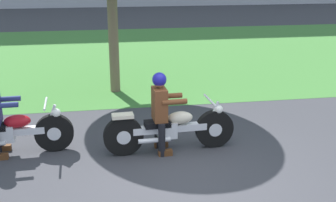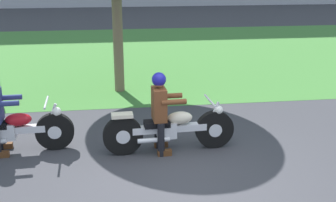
# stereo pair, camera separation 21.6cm
# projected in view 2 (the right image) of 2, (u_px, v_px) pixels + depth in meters

# --- Properties ---
(ground) EXTENTS (120.00, 120.00, 0.00)m
(ground) POSITION_uv_depth(u_px,v_px,m) (185.00, 177.00, 6.51)
(ground) COLOR #38383D
(grass_verge) EXTENTS (60.00, 12.00, 0.01)m
(grass_verge) POSITION_uv_depth(u_px,v_px,m) (140.00, 54.00, 15.32)
(grass_verge) COLOR #3D7533
(grass_verge) RESTS_ON ground
(motorcycle_lead) EXTENTS (2.30, 0.66, 0.90)m
(motorcycle_lead) POSITION_uv_depth(u_px,v_px,m) (170.00, 129.00, 7.29)
(motorcycle_lead) COLOR black
(motorcycle_lead) RESTS_ON ground
(rider_lead) EXTENTS (0.56, 0.48, 1.42)m
(rider_lead) POSITION_uv_depth(u_px,v_px,m) (160.00, 106.00, 7.13)
(rider_lead) COLOR black
(rider_lead) RESTS_ON ground
(motorcycle_follow) EXTENTS (2.20, 0.66, 0.89)m
(motorcycle_follow) POSITION_uv_depth(u_px,v_px,m) (9.00, 131.00, 7.23)
(motorcycle_follow) COLOR black
(motorcycle_follow) RESTS_ON ground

